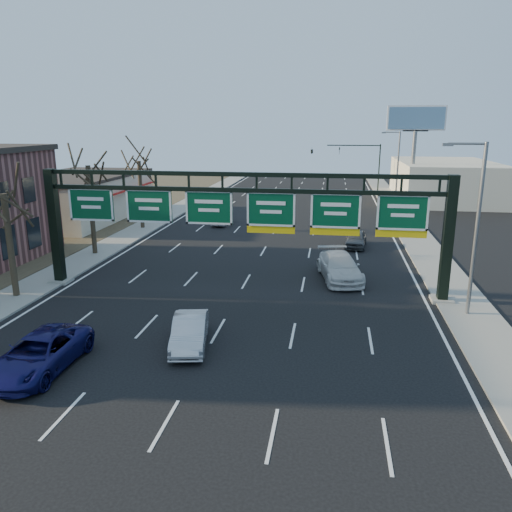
% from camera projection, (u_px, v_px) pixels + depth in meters
% --- Properties ---
extents(ground, '(160.00, 160.00, 0.00)m').
position_uv_depth(ground, '(208.00, 348.00, 22.59)').
color(ground, black).
rests_on(ground, ground).
extents(sidewalk_left, '(3.00, 120.00, 0.12)m').
position_uv_depth(sidewalk_left, '(122.00, 239.00, 43.57)').
color(sidewalk_left, gray).
rests_on(sidewalk_left, ground).
extents(sidewalk_right, '(3.00, 120.00, 0.12)m').
position_uv_depth(sidewalk_right, '(425.00, 250.00, 39.78)').
color(sidewalk_right, gray).
rests_on(sidewalk_right, ground).
extents(lane_markings, '(21.60, 120.00, 0.01)m').
position_uv_depth(lane_markings, '(267.00, 245.00, 41.69)').
color(lane_markings, white).
rests_on(lane_markings, ground).
extents(sign_gantry, '(24.60, 1.20, 7.20)m').
position_uv_depth(sign_gantry, '(242.00, 216.00, 29.02)').
color(sign_gantry, black).
rests_on(sign_gantry, ground).
extents(cream_strip, '(10.90, 18.40, 4.70)m').
position_uv_depth(cream_strip, '(77.00, 197.00, 52.86)').
color(cream_strip, beige).
rests_on(cream_strip, ground).
extents(building_right_distant, '(12.00, 20.00, 5.00)m').
position_uv_depth(building_right_distant, '(444.00, 180.00, 66.74)').
color(building_right_distant, beige).
rests_on(building_right_distant, ground).
extents(tree_gantry, '(3.60, 3.60, 8.48)m').
position_uv_depth(tree_gantry, '(1.00, 175.00, 27.43)').
color(tree_gantry, '#2F261A').
rests_on(tree_gantry, sidewalk_left).
extents(tree_mid, '(3.60, 3.60, 9.24)m').
position_uv_depth(tree_mid, '(87.00, 152.00, 36.79)').
color(tree_mid, '#2F261A').
rests_on(tree_mid, sidewalk_left).
extents(tree_far, '(3.60, 3.60, 8.86)m').
position_uv_depth(tree_far, '(138.00, 150.00, 46.43)').
color(tree_far, '#2F261A').
rests_on(tree_far, sidewalk_left).
extents(streetlight_near, '(2.15, 0.22, 9.00)m').
position_uv_depth(streetlight_near, '(475.00, 221.00, 25.17)').
color(streetlight_near, slate).
rests_on(streetlight_near, sidewalk_right).
extents(streetlight_far, '(2.15, 0.22, 9.00)m').
position_uv_depth(streetlight_far, '(397.00, 166.00, 57.64)').
color(streetlight_far, slate).
rests_on(streetlight_far, sidewalk_right).
extents(billboard_right, '(7.00, 0.50, 12.00)m').
position_uv_depth(billboard_right, '(415.00, 130.00, 61.00)').
color(billboard_right, slate).
rests_on(billboard_right, ground).
extents(traffic_signal_mast, '(10.16, 0.54, 7.00)m').
position_uv_depth(traffic_signal_mast, '(337.00, 154.00, 72.86)').
color(traffic_signal_mast, black).
rests_on(traffic_signal_mast, ground).
extents(car_blue_suv, '(2.53, 5.38, 1.49)m').
position_uv_depth(car_blue_suv, '(39.00, 354.00, 20.38)').
color(car_blue_suv, '#13124F').
rests_on(car_blue_suv, ground).
extents(car_silver_sedan, '(2.25, 4.43, 1.39)m').
position_uv_depth(car_silver_sedan, '(190.00, 332.00, 22.64)').
color(car_silver_sedan, '#B4B5B9').
rests_on(car_silver_sedan, ground).
extents(car_white_wagon, '(3.42, 6.08, 1.66)m').
position_uv_depth(car_white_wagon, '(340.00, 267.00, 32.41)').
color(car_white_wagon, silver).
rests_on(car_white_wagon, ground).
extents(car_grey_far, '(2.03, 4.15, 1.36)m').
position_uv_depth(car_grey_far, '(356.00, 239.00, 40.99)').
color(car_grey_far, '#444649').
rests_on(car_grey_far, ground).
extents(car_silver_distant, '(1.54, 4.08, 1.33)m').
position_uv_depth(car_silver_distant, '(221.00, 218.00, 50.22)').
color(car_silver_distant, '#9F9EA3').
rests_on(car_silver_distant, ground).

